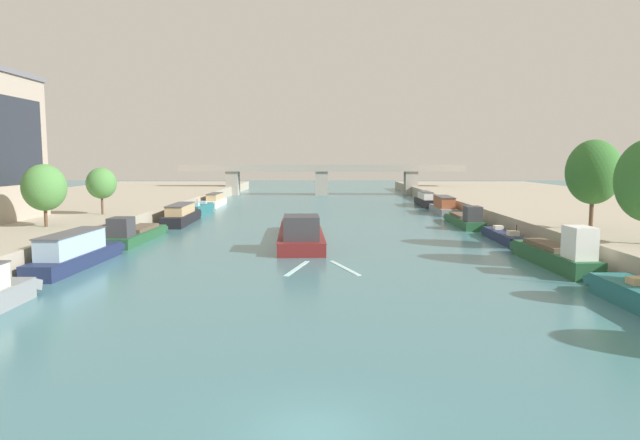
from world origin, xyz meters
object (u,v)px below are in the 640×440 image
at_px(barge_midriver, 301,233).
at_px(moored_boat_right_downstream, 425,200).
at_px(moored_boat_right_gap_after, 503,236).
at_px(tree_left_third, 44,188).
at_px(moored_boat_left_gap_after, 135,233).
at_px(tree_right_past_mid, 593,172).
at_px(moored_boat_left_lone, 182,215).
at_px(moored_boat_right_end, 443,206).
at_px(moored_boat_left_midway, 215,201).
at_px(bridge_far, 322,176).
at_px(moored_boat_left_downstream, 201,209).
at_px(moored_boat_left_far, 75,252).
at_px(tree_left_second, 101,183).
at_px(moored_boat_right_midway, 557,254).
at_px(moored_boat_right_near, 465,219).

bearing_deg(barge_midriver, moored_boat_right_downstream, 64.99).
distance_m(moored_boat_right_gap_after, tree_left_third, 44.52).
height_order(moored_boat_left_gap_after, moored_boat_right_downstream, moored_boat_left_gap_after).
bearing_deg(moored_boat_right_downstream, tree_right_past_mid, -82.94).
distance_m(moored_boat_left_lone, moored_boat_right_gap_after, 39.57).
bearing_deg(moored_boat_right_end, moored_boat_left_midway, 161.09).
distance_m(moored_boat_right_end, bridge_far, 47.35).
relative_size(moored_boat_left_lone, moored_boat_left_downstream, 1.30).
bearing_deg(moored_boat_left_far, moored_boat_right_end, 48.95).
height_order(moored_boat_right_end, tree_left_second, tree_left_second).
bearing_deg(moored_boat_right_gap_after, moored_boat_right_downstream, 90.46).
xyz_separation_m(moored_boat_right_end, tree_left_second, (-43.42, -22.31, 4.44)).
bearing_deg(tree_left_third, tree_right_past_mid, -1.84).
bearing_deg(moored_boat_left_downstream, tree_left_third, -101.51).
bearing_deg(moored_boat_right_gap_after, bridge_far, 104.39).
distance_m(moored_boat_left_downstream, tree_left_second, 23.76).
height_order(moored_boat_left_far, moored_boat_left_lone, moored_boat_left_far).
xyz_separation_m(tree_left_third, tree_right_past_mid, (49.66, -1.59, 1.47)).
xyz_separation_m(moored_boat_right_midway, moored_boat_right_end, (0.52, 42.83, 0.06)).
bearing_deg(moored_boat_right_midway, bridge_far, 101.94).
relative_size(moored_boat_left_gap_after, tree_right_past_mid, 1.60).
bearing_deg(moored_boat_left_far, moored_boat_right_downstream, 56.72).
distance_m(moored_boat_right_end, moored_boat_right_downstream, 13.29).
bearing_deg(tree_left_second, tree_left_third, -93.53).
bearing_deg(tree_left_second, moored_boat_right_near, 8.07).
height_order(tree_right_past_mid, bridge_far, tree_right_past_mid).
distance_m(moored_boat_left_downstream, moored_boat_left_midway, 12.70).
relative_size(barge_midriver, moored_boat_right_midway, 1.70).
distance_m(tree_left_second, bridge_far, 70.15).
distance_m(moored_boat_left_far, tree_left_second, 21.95).
relative_size(moored_boat_left_gap_after, moored_boat_right_gap_after, 1.22).
xyz_separation_m(barge_midriver, bridge_far, (1.90, 73.26, 3.50)).
distance_m(moored_boat_right_near, moored_boat_right_end, 16.29).
bearing_deg(moored_boat_right_near, moored_boat_left_midway, 141.52).
bearing_deg(moored_boat_right_gap_after, tree_left_second, 171.07).
relative_size(moored_boat_right_near, bridge_far, 0.20).
bearing_deg(moored_boat_left_lone, moored_boat_left_far, -91.53).
relative_size(barge_midriver, moored_boat_right_downstream, 1.80).
bearing_deg(moored_boat_right_end, moored_boat_right_downstream, 92.15).
bearing_deg(barge_midriver, tree_right_past_mid, -11.88).
bearing_deg(moored_boat_right_midway, moored_boat_left_far, -179.80).
distance_m(barge_midriver, moored_boat_right_end, 36.35).
relative_size(moored_boat_left_downstream, moored_boat_right_near, 0.81).
xyz_separation_m(moored_boat_right_near, tree_left_second, (-42.61, -6.04, 4.73)).
bearing_deg(moored_boat_left_gap_after, moored_boat_right_downstream, 49.36).
distance_m(moored_boat_left_gap_after, moored_boat_left_lone, 15.91).
height_order(moored_boat_left_far, moored_boat_right_near, moored_boat_left_far).
bearing_deg(tree_left_third, barge_midriver, 9.46).
xyz_separation_m(moored_boat_left_lone, moored_boat_left_midway, (-0.76, 26.56, -0.11)).
bearing_deg(moored_boat_right_gap_after, tree_left_third, -173.87).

